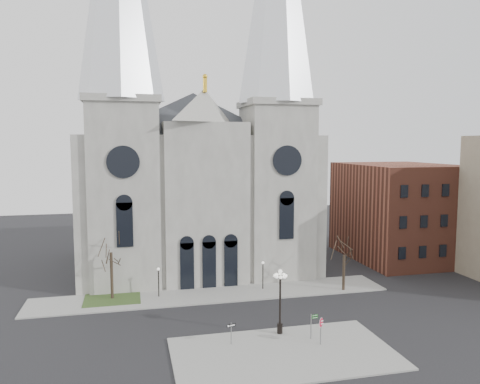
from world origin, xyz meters
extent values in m
plane|color=black|center=(0.00, 0.00, 0.00)|extent=(160.00, 160.00, 0.00)
cube|color=gray|center=(3.00, -5.00, 0.07)|extent=(18.00, 10.00, 0.14)
cube|color=gray|center=(0.00, 11.00, 0.07)|extent=(40.00, 6.00, 0.14)
cube|color=#334E21|center=(-11.00, 12.00, 0.09)|extent=(6.00, 5.00, 0.18)
cube|color=gray|center=(0.00, 26.00, 9.00)|extent=(30.00, 24.00, 18.00)
pyramid|color=#2D3035|center=(0.00, 26.00, 24.00)|extent=(33.00, 26.40, 6.00)
cube|color=gray|center=(-9.50, 17.50, 11.00)|extent=(8.00, 8.00, 22.00)
cylinder|color=black|center=(-9.50, 13.45, 15.00)|extent=(3.60, 0.30, 3.60)
cube|color=gray|center=(9.50, 17.50, 11.00)|extent=(8.00, 8.00, 22.00)
cylinder|color=black|center=(9.50, 13.45, 15.00)|extent=(3.60, 0.30, 3.60)
cube|color=gray|center=(0.00, 16.00, 9.75)|extent=(10.00, 5.00, 19.50)
pyramid|color=gray|center=(0.00, 16.00, 21.50)|extent=(11.00, 5.00, 4.00)
cube|color=brown|center=(30.00, 22.00, 7.00)|extent=(14.00, 18.00, 14.00)
cylinder|color=black|center=(-11.00, 12.00, 2.62)|extent=(0.32, 0.32, 5.25)
cylinder|color=black|center=(15.00, 9.00, 2.10)|extent=(0.32, 0.32, 4.20)
cylinder|color=black|center=(-6.00, 11.50, 1.64)|extent=(0.12, 0.12, 3.00)
sphere|color=white|center=(-6.00, 11.50, 3.24)|extent=(0.32, 0.32, 0.32)
cylinder|color=black|center=(6.00, 11.50, 1.64)|extent=(0.12, 0.12, 3.00)
sphere|color=white|center=(6.00, 11.50, 3.24)|extent=(0.32, 0.32, 0.32)
cylinder|color=slate|center=(6.51, -4.26, 1.27)|extent=(0.09, 0.09, 2.27)
cylinder|color=#B70C2A|center=(6.51, -4.26, 2.06)|extent=(0.74, 0.34, 0.79)
cylinder|color=white|center=(6.51, -4.26, 2.06)|extent=(0.79, 0.34, 0.85)
cube|color=white|center=(6.51, -4.26, 2.19)|extent=(0.41, 0.18, 0.10)
cube|color=white|center=(6.51, -4.26, 1.93)|extent=(0.46, 0.21, 0.10)
cylinder|color=black|center=(3.90, -1.24, 2.72)|extent=(0.18, 0.18, 5.15)
cylinder|color=black|center=(3.90, -1.24, 0.59)|extent=(0.49, 0.49, 0.90)
sphere|color=white|center=(3.90, -1.24, 5.79)|extent=(0.36, 0.36, 0.36)
cylinder|color=slate|center=(-0.81, -2.46, 1.07)|extent=(0.08, 0.08, 1.87)
cube|color=black|center=(-0.81, -2.46, 1.79)|extent=(0.80, 0.26, 0.27)
cylinder|color=slate|center=(6.15, -2.99, 1.24)|extent=(0.09, 0.09, 2.20)
cube|color=#0B4F0F|center=(6.50, -2.94, 2.19)|extent=(0.62, 0.11, 0.15)
cube|color=#0B4F0F|center=(6.50, -2.94, 1.99)|extent=(0.62, 0.11, 0.15)
camera|label=1|loc=(-8.84, -39.56, 17.01)|focal=35.00mm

